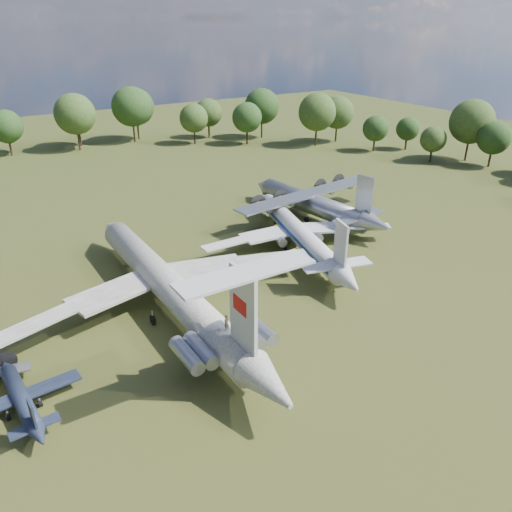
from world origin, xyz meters
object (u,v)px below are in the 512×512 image
tu104_jet (298,236)px  small_prop_west (22,401)px  il62_airliner (169,291)px  person_on_il62 (226,322)px  an12_transport (312,206)px

tu104_jet → small_prop_west: 45.60m
il62_airliner → person_on_il62: 14.93m
il62_airliner → person_on_il62: size_ratio=30.44×
il62_airliner → tu104_jet: 25.11m
tu104_jet → an12_transport: (9.75, 9.26, 0.22)m
il62_airliner → small_prop_west: bearing=-153.6°
small_prop_west → person_on_il62: bearing=-20.5°
small_prop_west → tu104_jet: bearing=15.1°
small_prop_west → person_on_il62: person_on_il62 is taller
il62_airliner → person_on_il62: person_on_il62 is taller
tu104_jet → small_prop_west: size_ratio=2.76×
an12_transport → small_prop_west: bearing=-161.6°
il62_airliner → small_prop_west: il62_airliner is taller
il62_airliner → an12_transport: size_ratio=1.53×
il62_airliner → an12_transport: bearing=24.0°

